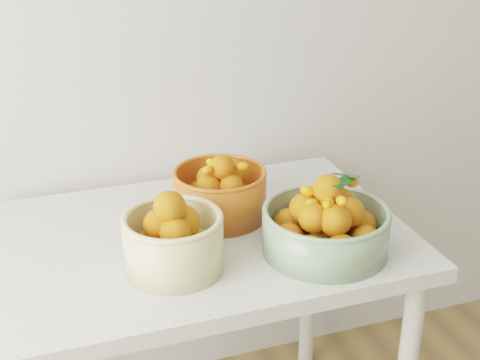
{
  "coord_description": "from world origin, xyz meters",
  "views": [
    {
      "loc": [
        -0.79,
        0.19,
        1.56
      ],
      "look_at": [
        -0.32,
        1.52,
        0.92
      ],
      "focal_mm": 50.0,
      "sensor_mm": 36.0,
      "label": 1
    }
  ],
  "objects_px": {
    "bowl_cream": "(173,240)",
    "bowl_orange": "(220,192)",
    "table": "(205,265)",
    "bowl_green": "(326,225)"
  },
  "relations": [
    {
      "from": "bowl_cream",
      "to": "bowl_orange",
      "type": "relative_size",
      "value": 0.98
    },
    {
      "from": "bowl_cream",
      "to": "bowl_orange",
      "type": "bearing_deg",
      "value": 49.97
    },
    {
      "from": "bowl_cream",
      "to": "table",
      "type": "bearing_deg",
      "value": 50.92
    },
    {
      "from": "table",
      "to": "bowl_green",
      "type": "distance_m",
      "value": 0.34
    },
    {
      "from": "bowl_orange",
      "to": "bowl_green",
      "type": "bearing_deg",
      "value": -53.84
    },
    {
      "from": "table",
      "to": "bowl_cream",
      "type": "relative_size",
      "value": 3.55
    },
    {
      "from": "table",
      "to": "bowl_orange",
      "type": "relative_size",
      "value": 3.48
    },
    {
      "from": "table",
      "to": "bowl_green",
      "type": "height_order",
      "value": "bowl_green"
    },
    {
      "from": "bowl_cream",
      "to": "bowl_orange",
      "type": "height_order",
      "value": "bowl_cream"
    },
    {
      "from": "table",
      "to": "bowl_orange",
      "type": "distance_m",
      "value": 0.19
    }
  ]
}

